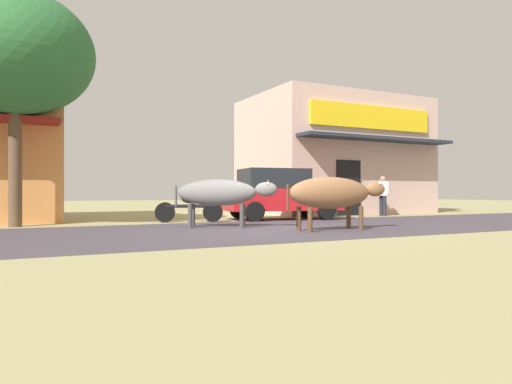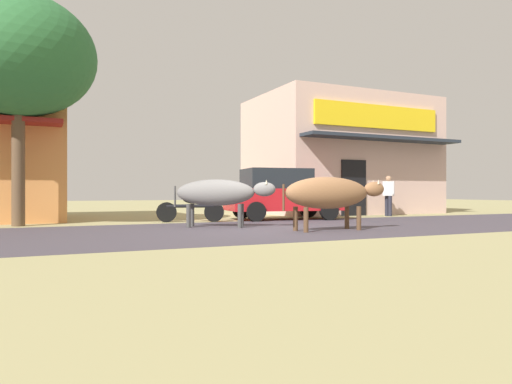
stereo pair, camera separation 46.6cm
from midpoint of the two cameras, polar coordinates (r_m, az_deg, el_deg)
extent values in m
plane|color=tan|center=(11.52, 1.14, -4.45)|extent=(80.00, 80.00, 0.00)
cube|color=#443D45|center=(11.52, 1.14, -4.44)|extent=(72.00, 5.91, 0.00)
cube|color=#D2AC9E|center=(20.96, 8.67, 4.23)|extent=(7.25, 4.99, 4.87)
cube|color=yellow|center=(19.10, 13.19, 8.75)|extent=(5.80, 0.10, 0.90)
cube|color=#262D38|center=(18.70, 13.96, 6.24)|extent=(6.96, 0.90, 0.12)
cube|color=black|center=(18.19, 10.39, 0.50)|extent=(1.10, 0.06, 2.10)
cylinder|color=brown|center=(13.75, -27.90, 2.90)|extent=(0.33, 0.33, 3.18)
ellipsoid|color=#2B6534|center=(14.18, -27.91, 14.57)|extent=(3.95, 3.95, 3.16)
cube|color=red|center=(15.45, 2.23, -0.90)|extent=(3.92, 2.20, 0.70)
cube|color=#1E2328|center=(15.36, 1.26, 1.59)|extent=(2.25, 1.82, 0.64)
cylinder|color=black|center=(16.70, 5.08, -2.03)|extent=(0.62, 0.26, 0.60)
cylinder|color=black|center=(15.18, 7.64, -2.24)|extent=(0.62, 0.26, 0.60)
cylinder|color=black|center=(15.88, -2.94, -2.14)|extent=(0.62, 0.26, 0.60)
cylinder|color=black|center=(14.27, -1.10, -2.38)|extent=(0.62, 0.26, 0.60)
cylinder|color=black|center=(14.15, -6.17, -2.42)|extent=(0.59, 0.26, 0.59)
cylinder|color=black|center=(14.15, -11.85, -2.42)|extent=(0.59, 0.26, 0.59)
cylinder|color=black|center=(14.13, -9.01, -1.69)|extent=(1.36, 0.52, 0.10)
ellipsoid|color=black|center=(14.12, -8.81, -0.80)|extent=(0.61, 0.40, 0.28)
cylinder|color=black|center=(14.14, -6.46, -0.60)|extent=(0.06, 0.06, 0.60)
ellipsoid|color=slate|center=(12.00, -5.84, -0.07)|extent=(2.04, 1.52, 0.67)
ellipsoid|color=slate|center=(11.89, 0.11, 0.34)|extent=(0.63, 0.52, 0.36)
cone|color=beige|center=(11.99, 0.37, 1.19)|extent=(0.06, 0.06, 0.12)
cone|color=beige|center=(11.79, 0.33, 1.21)|extent=(0.06, 0.06, 0.12)
cylinder|color=#444241|center=(12.16, -2.67, -2.81)|extent=(0.11, 0.11, 0.59)
cylinder|color=#444241|center=(11.73, -2.86, -2.92)|extent=(0.11, 0.11, 0.59)
cylinder|color=#444241|center=(12.34, -8.67, -2.77)|extent=(0.11, 0.11, 0.59)
cylinder|color=#444241|center=(11.92, -9.07, -2.87)|extent=(0.11, 0.11, 0.59)
cylinder|color=#444241|center=(12.20, -10.70, -0.54)|extent=(0.05, 0.05, 0.54)
ellipsoid|color=#8F623F|center=(11.11, 7.76, -0.11)|extent=(2.21, 0.67, 0.74)
ellipsoid|color=#8F623F|center=(11.94, 13.10, 0.35)|extent=(0.56, 0.28, 0.36)
cone|color=beige|center=(12.05, 12.98, 1.20)|extent=(0.06, 0.06, 0.12)
cone|color=beige|center=(11.90, 13.60, 1.21)|extent=(0.06, 0.06, 0.12)
cylinder|color=brown|center=(11.74, 9.99, -3.00)|extent=(0.11, 0.11, 0.56)
cylinder|color=brown|center=(11.37, 11.41, -3.10)|extent=(0.11, 0.11, 0.56)
cylinder|color=brown|center=(10.93, 3.96, -3.23)|extent=(0.11, 0.11, 0.56)
cylinder|color=brown|center=(10.54, 5.27, -3.35)|extent=(0.11, 0.11, 0.56)
cylinder|color=brown|center=(10.49, 2.58, -0.66)|extent=(0.05, 0.05, 0.59)
cylinder|color=#262633|center=(18.32, 14.15, -1.61)|extent=(0.14, 0.14, 0.75)
cylinder|color=#262633|center=(18.18, 14.53, -1.62)|extent=(0.14, 0.14, 0.75)
cube|color=silver|center=(18.24, 14.34, 0.40)|extent=(0.47, 0.46, 0.53)
sphere|color=tan|center=(18.25, 14.34, 1.56)|extent=(0.20, 0.20, 0.20)
cylinder|color=silver|center=(18.44, 13.81, 0.48)|extent=(0.09, 0.09, 0.48)
cylinder|color=silver|center=(18.05, 14.89, 0.49)|extent=(0.09, 0.09, 0.48)
camera|label=1|loc=(0.23, -91.02, 0.00)|focal=33.19mm
camera|label=2|loc=(0.23, 88.98, 0.00)|focal=33.19mm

